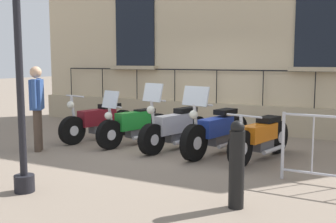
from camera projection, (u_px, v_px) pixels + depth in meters
name	position (u px, v px, depth m)	size (l,w,h in m)	color
ground_plane	(175.00, 147.00, 8.69)	(60.00, 60.00, 0.00)	gray
building_facade	(223.00, 13.00, 10.77)	(0.82, 11.60, 6.37)	#C6B28E
motorcycle_maroon	(99.00, 122.00, 9.49)	(2.11, 0.79, 1.08)	black
motorcycle_green	(134.00, 126.00, 8.93)	(1.98, 0.77, 1.21)	black
motorcycle_silver	(175.00, 129.00, 8.46)	(2.02, 0.74, 1.39)	black
motorcycle_blue	(216.00, 132.00, 8.02)	(2.16, 0.79, 1.37)	black
motorcycle_orange	(260.00, 138.00, 7.58)	(2.04, 0.82, 0.90)	black
bollard	(237.00, 164.00, 5.07)	(0.19, 0.19, 1.10)	black
pedestrian_standing	(37.00, 103.00, 8.24)	(0.46, 0.38, 1.71)	#47382D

